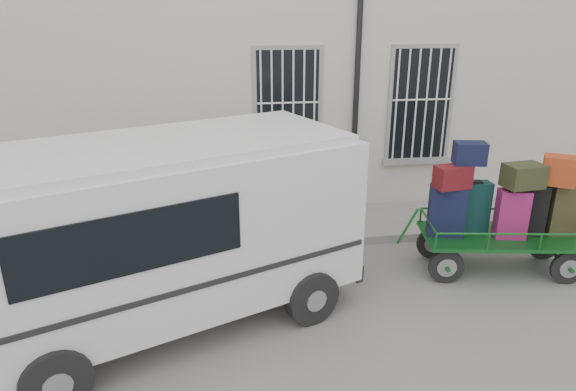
# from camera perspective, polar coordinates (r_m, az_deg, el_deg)

# --- Properties ---
(ground) EXTENTS (80.00, 80.00, 0.00)m
(ground) POSITION_cam_1_polar(r_m,az_deg,el_deg) (8.23, 5.54, -9.84)
(ground) COLOR slate
(ground) RESTS_ON ground
(building) EXTENTS (24.00, 5.15, 6.00)m
(building) POSITION_cam_1_polar(r_m,az_deg,el_deg) (12.58, 0.27, 15.21)
(building) COLOR beige
(building) RESTS_ON ground
(sidewalk) EXTENTS (24.00, 1.70, 0.15)m
(sidewalk) POSITION_cam_1_polar(r_m,az_deg,el_deg) (10.12, 2.80, -3.28)
(sidewalk) COLOR gray
(sidewalk) RESTS_ON ground
(luggage_cart) EXTENTS (2.96, 1.47, 2.16)m
(luggage_cart) POSITION_cam_1_polar(r_m,az_deg,el_deg) (8.86, 22.73, -1.56)
(luggage_cart) COLOR black
(luggage_cart) RESTS_ON ground
(van) EXTENTS (5.43, 3.89, 2.55)m
(van) POSITION_cam_1_polar(r_m,az_deg,el_deg) (6.90, -13.49, -3.00)
(van) COLOR silver
(van) RESTS_ON ground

